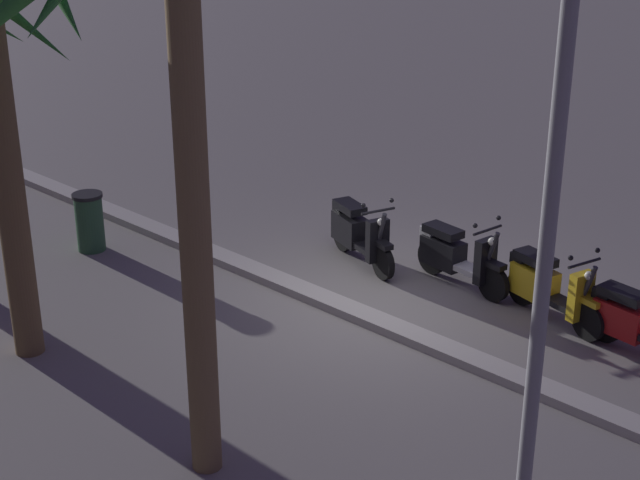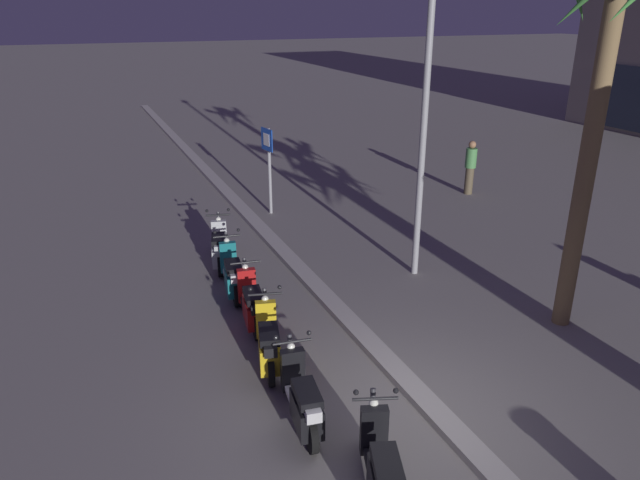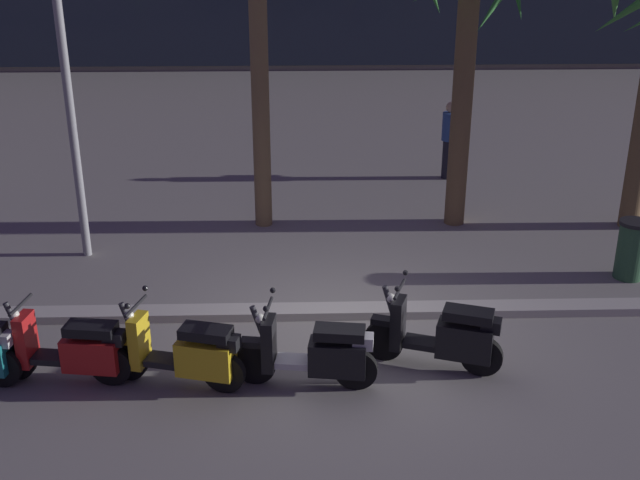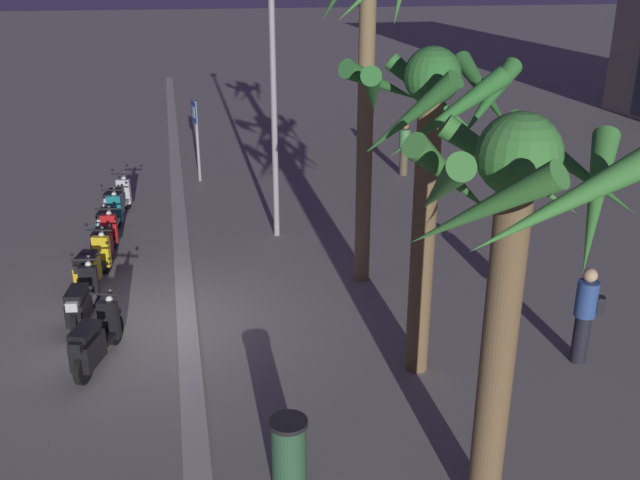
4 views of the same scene
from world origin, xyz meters
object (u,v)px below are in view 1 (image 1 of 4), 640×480
object	(u,v)px
scooter_black_second_in_line	(358,233)
street_lamp	(561,100)
litter_bin	(90,221)
scooter_black_tail_end	(456,256)
scooter_yellow_far_back	(548,287)
scooter_red_lead_nearest	(639,323)

from	to	relation	value
scooter_black_second_in_line	street_lamp	world-z (taller)	street_lamp
scooter_black_second_in_line	street_lamp	distance (m)	7.49
scooter_black_second_in_line	street_lamp	bearing A→B (deg)	144.78
litter_bin	street_lamp	xyz separation A→B (m)	(-8.73, 1.17, 3.64)
scooter_black_second_in_line	litter_bin	world-z (taller)	scooter_black_second_in_line
scooter_black_tail_end	street_lamp	distance (m)	6.67
scooter_yellow_far_back	litter_bin	distance (m)	7.17
scooter_red_lead_nearest	litter_bin	distance (m)	8.40
street_lamp	scooter_yellow_far_back	bearing A→B (deg)	-61.89
street_lamp	scooter_black_tail_end	bearing A→B (deg)	-47.76
scooter_yellow_far_back	street_lamp	world-z (taller)	street_lamp
scooter_black_second_in_line	street_lamp	xyz separation A→B (m)	(-5.34, 3.77, 3.66)
litter_bin	scooter_black_second_in_line	bearing A→B (deg)	-142.54
scooter_red_lead_nearest	scooter_black_second_in_line	distance (m)	4.54
litter_bin	street_lamp	bearing A→B (deg)	172.38
scooter_black_second_in_line	litter_bin	bearing A→B (deg)	37.46
scooter_black_second_in_line	scooter_black_tail_end	bearing A→B (deg)	-167.62
litter_bin	street_lamp	distance (m)	9.53
scooter_yellow_far_back	litter_bin	world-z (taller)	scooter_yellow_far_back
street_lamp	scooter_black_second_in_line	bearing A→B (deg)	-35.22
litter_bin	scooter_yellow_far_back	bearing A→B (deg)	-156.06
litter_bin	scooter_red_lead_nearest	bearing A→B (deg)	-160.77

